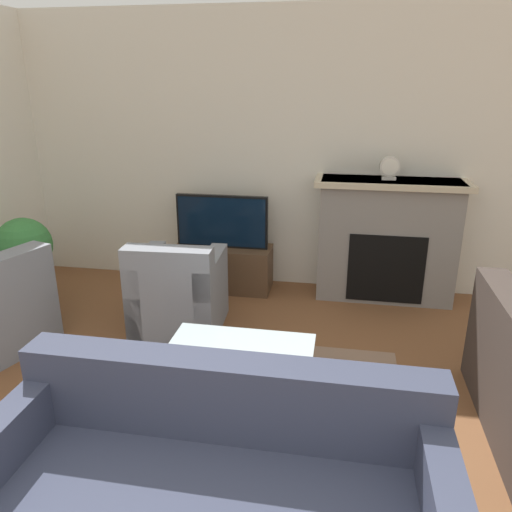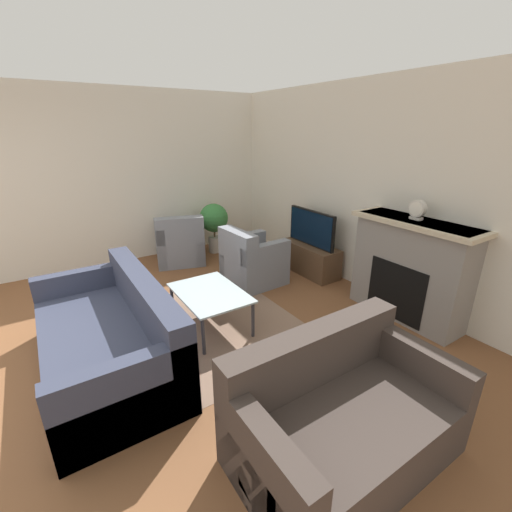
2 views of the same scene
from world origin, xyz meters
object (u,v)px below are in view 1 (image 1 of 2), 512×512
object	(u,v)px
couch_sectional	(211,510)
coffee_table	(237,358)
potted_plant	(25,251)
mantel_clock	(390,168)
tv	(222,221)
armchair_accent	(178,297)

from	to	relation	value
couch_sectional	coffee_table	size ratio (longest dim) A/B	2.14
potted_plant	mantel_clock	size ratio (longest dim) A/B	4.15
tv	coffee_table	xyz separation A→B (m)	(0.57, -1.96, -0.33)
armchair_accent	mantel_clock	world-z (taller)	mantel_clock
couch_sectional	mantel_clock	world-z (taller)	mantel_clock
potted_plant	mantel_clock	distance (m)	3.41
coffee_table	mantel_clock	xyz separation A→B (m)	(1.00, 2.03, 0.89)
tv	potted_plant	xyz separation A→B (m)	(-1.65, -0.80, -0.14)
coffee_table	potted_plant	distance (m)	2.52
tv	mantel_clock	size ratio (longest dim) A/B	4.34
tv	couch_sectional	xyz separation A→B (m)	(0.69, -3.03, -0.43)
couch_sectional	tv	bearing A→B (deg)	102.80
couch_sectional	armchair_accent	distance (m)	2.24
armchair_accent	mantel_clock	size ratio (longest dim) A/B	3.88
tv	armchair_accent	size ratio (longest dim) A/B	1.12
couch_sectional	potted_plant	xyz separation A→B (m)	(-2.34, 2.23, 0.29)
tv	coffee_table	world-z (taller)	tv
coffee_table	couch_sectional	bearing A→B (deg)	-83.95
armchair_accent	couch_sectional	bearing A→B (deg)	108.96
couch_sectional	mantel_clock	size ratio (longest dim) A/B	9.45
tv	armchair_accent	bearing A→B (deg)	-99.24
couch_sectional	armchair_accent	xyz separation A→B (m)	(-0.84, 2.08, 0.02)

